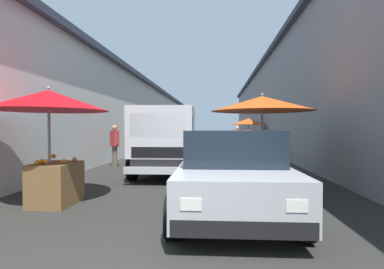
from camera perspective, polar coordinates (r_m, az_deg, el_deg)
The scene contains 11 objects.
ground at distance 15.13m, azimuth 2.08°, elevation -4.38°, with size 90.00×90.00×0.00m, color #282826.
building_left_whitewash at distance 19.11m, azimuth -20.35°, elevation 3.73°, with size 49.80×7.50×4.65m.
building_right_concrete at distance 18.60m, azimuth 25.97°, elevation 5.91°, with size 49.80×7.50×6.05m.
fruit_stall_near_right at distance 7.78m, azimuth 13.54°, elevation 3.91°, with size 2.63×2.63×2.39m.
fruit_stall_far_left at distance 19.50m, azimuth 10.92°, elevation 1.65°, with size 2.34×2.34×2.18m.
fruit_stall_far_right at distance 6.45m, azimuth -25.90°, elevation 3.17°, with size 2.33×2.33×2.32m.
hatchback_car at distance 5.31m, azimuth 7.55°, elevation -6.87°, with size 3.95×1.99×1.45m.
delivery_truck at distance 9.01m, azimuth -5.03°, elevation -1.59°, with size 4.96×2.06×2.08m.
vendor_by_crates at distance 18.18m, azimuth 8.83°, elevation -0.56°, with size 0.44×0.52×1.59m.
vendor_in_shade at distance 11.61m, azimuth -14.86°, elevation -1.55°, with size 0.51×0.45×1.61m.
parked_scooter at distance 17.15m, azimuth 10.69°, elevation -2.23°, with size 1.66×0.59×1.14m.
Camera 1 is at (-1.54, -0.70, 1.49)m, focal length 27.38 mm.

